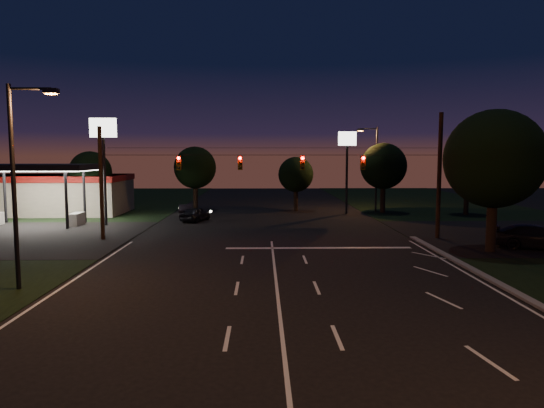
{
  "coord_description": "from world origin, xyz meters",
  "views": [
    {
      "loc": [
        -0.65,
        -19.32,
        5.91
      ],
      "look_at": [
        -0.05,
        10.17,
        3.0
      ],
      "focal_mm": 32.0,
      "sensor_mm": 36.0,
      "label": 1
    }
  ],
  "objects_px": {
    "car_cross": "(537,237)",
    "car_oncoming_a": "(195,214)",
    "utility_pole_right": "(437,238)",
    "car_oncoming_b": "(186,211)",
    "tree_right_near": "(493,160)"
  },
  "relations": [
    {
      "from": "car_oncoming_a",
      "to": "car_cross",
      "type": "xyz_separation_m",
      "value": [
        23.69,
        -13.81,
        0.12
      ]
    },
    {
      "from": "utility_pole_right",
      "to": "car_oncoming_b",
      "type": "relative_size",
      "value": 2.39
    },
    {
      "from": "car_cross",
      "to": "car_oncoming_a",
      "type": "bearing_deg",
      "value": 78.8
    },
    {
      "from": "tree_right_near",
      "to": "car_oncoming_a",
      "type": "distance_m",
      "value": 25.46
    },
    {
      "from": "utility_pole_right",
      "to": "car_oncoming_a",
      "type": "xyz_separation_m",
      "value": [
        -18.75,
        9.72,
        0.66
      ]
    },
    {
      "from": "tree_right_near",
      "to": "car_oncoming_b",
      "type": "height_order",
      "value": "tree_right_near"
    },
    {
      "from": "car_cross",
      "to": "tree_right_near",
      "type": "bearing_deg",
      "value": 121.4
    },
    {
      "from": "car_oncoming_a",
      "to": "car_cross",
      "type": "bearing_deg",
      "value": 168.19
    },
    {
      "from": "tree_right_near",
      "to": "car_cross",
      "type": "height_order",
      "value": "tree_right_near"
    },
    {
      "from": "utility_pole_right",
      "to": "tree_right_near",
      "type": "xyz_separation_m",
      "value": [
        1.53,
        -4.83,
        5.68
      ]
    },
    {
      "from": "tree_right_near",
      "to": "car_oncoming_b",
      "type": "xyz_separation_m",
      "value": [
        -21.63,
        17.59,
        -5.06
      ]
    },
    {
      "from": "utility_pole_right",
      "to": "tree_right_near",
      "type": "height_order",
      "value": "tree_right_near"
    },
    {
      "from": "utility_pole_right",
      "to": "car_cross",
      "type": "relative_size",
      "value": 1.69
    },
    {
      "from": "car_oncoming_a",
      "to": "car_oncoming_b",
      "type": "distance_m",
      "value": 3.32
    },
    {
      "from": "car_cross",
      "to": "car_oncoming_b",
      "type": "bearing_deg",
      "value": 75.13
    }
  ]
}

